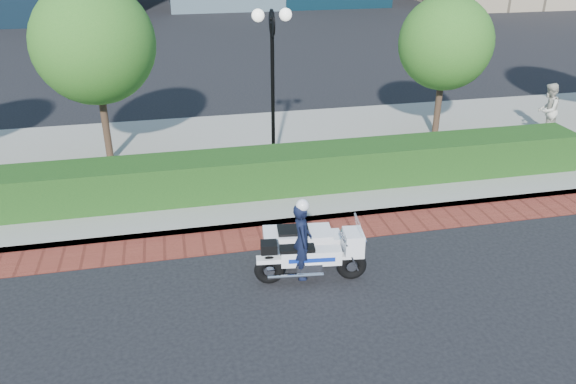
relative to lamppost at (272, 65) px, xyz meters
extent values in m
plane|color=black|center=(-1.00, -5.20, -2.96)|extent=(120.00, 120.00, 0.00)
cube|color=maroon|center=(-1.00, -3.70, -2.95)|extent=(60.00, 1.00, 0.01)
cube|color=gray|center=(-1.00, 0.80, -2.88)|extent=(60.00, 8.00, 0.15)
cube|color=#123411|center=(-1.00, -1.60, -2.31)|extent=(18.00, 1.20, 1.00)
cylinder|color=black|center=(0.00, 0.00, -2.66)|extent=(0.30, 0.30, 0.30)
cylinder|color=black|center=(0.00, 0.00, -0.81)|extent=(0.10, 0.10, 3.70)
cylinder|color=black|center=(0.00, 0.00, 1.04)|extent=(0.04, 0.70, 0.70)
sphere|color=white|center=(-0.35, 0.00, 1.24)|extent=(0.32, 0.32, 0.32)
sphere|color=white|center=(0.35, 0.00, 1.24)|extent=(0.32, 0.32, 0.32)
cylinder|color=#332319|center=(-4.50, 1.30, -1.72)|extent=(0.20, 0.20, 2.17)
sphere|color=#175816|center=(-4.50, 1.30, 0.48)|extent=(3.20, 3.20, 3.20)
cylinder|color=#332319|center=(5.50, 1.30, -1.85)|extent=(0.20, 0.20, 1.92)
sphere|color=#175816|center=(5.50, 1.30, 0.10)|extent=(2.80, 2.80, 2.80)
torus|color=black|center=(-1.12, -5.44, -2.67)|extent=(0.60, 0.24, 0.58)
torus|color=black|center=(0.46, -5.62, -2.67)|extent=(0.60, 0.24, 0.58)
cube|color=white|center=(-0.33, -5.53, -2.41)|extent=(1.18, 0.42, 0.30)
cube|color=silver|center=(-0.38, -5.53, -2.62)|extent=(0.53, 0.41, 0.25)
cube|color=white|center=(0.46, -5.62, -2.12)|extent=(0.41, 0.53, 0.40)
cube|color=silver|center=(0.55, -5.63, -1.81)|extent=(0.16, 0.45, 0.35)
cube|color=black|center=(-0.60, -5.50, -2.23)|extent=(0.69, 0.34, 0.09)
cube|color=black|center=(-1.12, -5.44, -2.16)|extent=(0.34, 0.32, 0.19)
cube|color=white|center=(-0.42, -4.76, -2.52)|extent=(1.44, 0.78, 0.49)
cube|color=black|center=(-0.51, -4.75, -2.25)|extent=(0.67, 0.51, 0.07)
torus|color=black|center=(-0.46, -4.33, -2.74)|extent=(0.46, 0.19, 0.44)
imported|color=black|center=(-0.51, -5.51, -2.06)|extent=(0.43, 0.60, 1.53)
sphere|color=white|center=(-0.51, -5.51, -1.32)|extent=(0.25, 0.25, 0.25)
imported|color=beige|center=(8.83, 0.52, -1.96)|extent=(1.05, 1.01, 1.70)
camera|label=1|loc=(-2.67, -14.31, 3.28)|focal=35.00mm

